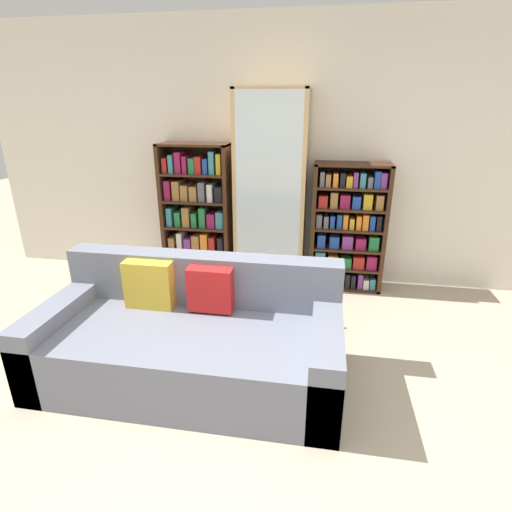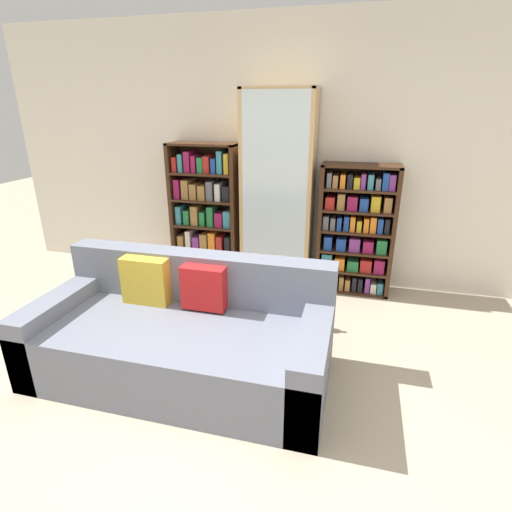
% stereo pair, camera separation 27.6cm
% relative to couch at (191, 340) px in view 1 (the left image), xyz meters
% --- Properties ---
extents(ground_plane, '(16.00, 16.00, 0.00)m').
position_rel_couch_xyz_m(ground_plane, '(0.45, -0.70, -0.28)').
color(ground_plane, tan).
extents(wall_back, '(6.67, 0.06, 2.70)m').
position_rel_couch_xyz_m(wall_back, '(0.45, 1.95, 1.07)').
color(wall_back, silver).
rests_on(wall_back, ground).
extents(couch, '(2.09, 0.98, 0.81)m').
position_rel_couch_xyz_m(couch, '(0.00, 0.00, 0.00)').
color(couch, slate).
rests_on(couch, ground).
extents(bookshelf_left, '(0.75, 0.32, 1.48)m').
position_rel_couch_xyz_m(bookshelf_left, '(-0.48, 1.75, 0.44)').
color(bookshelf_left, '#3D2314').
rests_on(bookshelf_left, ground).
extents(display_cabinet, '(0.73, 0.36, 2.01)m').
position_rel_couch_xyz_m(display_cabinet, '(0.33, 1.73, 0.72)').
color(display_cabinet, tan).
rests_on(display_cabinet, ground).
extents(bookshelf_right, '(0.75, 0.32, 1.32)m').
position_rel_couch_xyz_m(bookshelf_right, '(1.14, 1.74, 0.36)').
color(bookshelf_right, '#3D2314').
rests_on(bookshelf_right, ground).
extents(wine_bottle, '(0.08, 0.08, 0.40)m').
position_rel_couch_xyz_m(wine_bottle, '(0.78, 0.83, -0.12)').
color(wine_bottle, '#192333').
rests_on(wine_bottle, ground).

